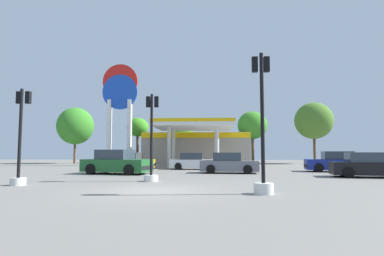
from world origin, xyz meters
TOP-DOWN VIEW (x-y plane):
  - ground_plane at (0.00, 0.00)m, footprint 90.00×90.00m
  - gas_station at (0.74, 25.73)m, footprint 12.57×14.76m
  - station_pole_sign at (-7.54, 21.06)m, footprint 3.88×0.56m
  - car_0 at (-4.15, 8.84)m, footprint 4.95×2.98m
  - car_1 at (3.62, 9.99)m, footprint 4.24×2.21m
  - car_2 at (-4.61, 14.40)m, footprint 4.25×2.35m
  - car_3 at (11.81, 11.86)m, footprint 4.55×2.51m
  - car_4 at (11.62, 6.82)m, footprint 4.38×2.46m
  - car_5 at (0.85, 14.44)m, footprint 3.96×1.85m
  - traffic_signal_0 at (4.08, -0.77)m, footprint 0.70×0.71m
  - traffic_signal_1 at (-0.83, 3.75)m, footprint 0.73×0.73m
  - traffic_signal_2 at (-6.52, 1.62)m, footprint 0.67×0.69m
  - tree_0 at (-15.00, 26.87)m, footprint 4.63×4.63m
  - tree_1 at (-7.25, 28.69)m, footprint 2.91×2.91m
  - tree_2 at (-1.14, 27.22)m, footprint 2.80×2.80m
  - tree_3 at (8.01, 28.34)m, footprint 3.86×3.86m
  - tree_4 at (15.73, 27.76)m, footprint 4.77×4.77m

SIDE VIEW (x-z plane):
  - ground_plane at x=0.00m, z-range 0.00..0.00m
  - car_5 at x=0.85m, z-range -0.07..1.34m
  - car_2 at x=-4.61m, z-range -0.07..1.37m
  - car_1 at x=3.62m, z-range -0.07..1.39m
  - car_4 at x=11.62m, z-range -0.07..1.41m
  - car_3 at x=11.81m, z-range -0.07..1.47m
  - car_0 at x=-4.15m, z-range -0.08..1.58m
  - traffic_signal_1 at x=-0.83m, z-range -0.68..3.85m
  - traffic_signal_2 at x=-6.52m, z-range -0.57..3.86m
  - traffic_signal_0 at x=4.08m, z-range -0.84..4.35m
  - gas_station at x=0.74m, z-range -0.15..4.39m
  - tree_2 at x=-1.14m, z-range 1.44..6.80m
  - tree_1 at x=-7.25m, z-range 1.70..7.76m
  - tree_0 at x=-15.00m, z-range 1.22..8.45m
  - tree_3 at x=8.01m, z-range 1.54..8.32m
  - tree_4 at x=15.73m, z-range 1.55..9.35m
  - station_pole_sign at x=-7.54m, z-range 1.45..12.66m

